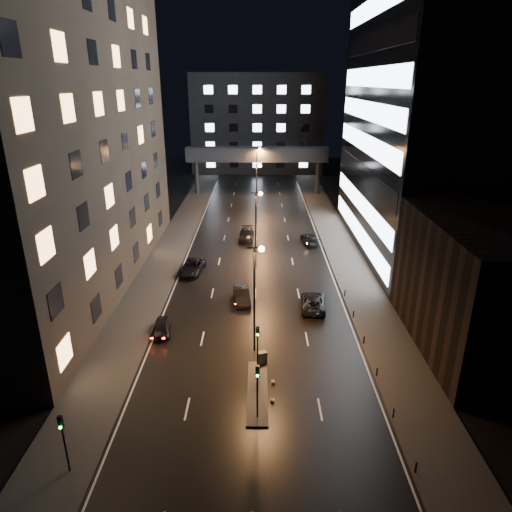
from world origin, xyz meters
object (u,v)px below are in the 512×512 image
object	(u,v)px
car_away_b	(242,295)
utility_cabinet	(262,358)
car_toward_b	(310,239)
car_toward_a	(313,302)
car_away_c	(192,267)
car_away_d	(246,235)
car_away_a	(162,327)

from	to	relation	value
car_away_b	utility_cabinet	xyz separation A→B (m)	(2.20, -12.26, -0.04)
car_away_b	car_toward_b	size ratio (longest dim) A/B	0.95
car_toward_a	utility_cabinet	world-z (taller)	car_toward_a
car_away_c	car_away_d	xyz separation A→B (m)	(6.65, 13.05, 0.02)
car_away_c	utility_cabinet	xyz separation A→B (m)	(8.85, -20.34, -0.04)
car_away_b	utility_cabinet	size ratio (longest dim) A/B	4.03
car_away_b	car_away_c	size ratio (longest dim) A/B	0.85
car_away_b	car_toward_a	distance (m)	7.94
car_toward_a	car_toward_b	distance (m)	21.27
car_away_b	utility_cabinet	world-z (taller)	car_away_b
car_away_c	utility_cabinet	size ratio (longest dim) A/B	4.74
car_away_c	car_toward_b	bearing A→B (deg)	43.07
car_toward_b	utility_cabinet	world-z (taller)	car_toward_b
car_away_a	car_away_c	bearing A→B (deg)	79.61
car_away_a	car_away_b	bearing A→B (deg)	35.83
car_away_a	utility_cabinet	distance (m)	11.04
car_toward_a	utility_cabinet	bearing A→B (deg)	67.01
car_away_b	car_away_c	bearing A→B (deg)	121.89
car_away_c	car_away_d	size ratio (longest dim) A/B	1.02
car_away_b	car_away_d	size ratio (longest dim) A/B	0.87
car_away_b	car_away_d	distance (m)	21.14
car_toward_b	utility_cabinet	size ratio (longest dim) A/B	4.24
car_away_a	utility_cabinet	xyz separation A→B (m)	(9.70, -5.26, 0.08)
car_away_a	car_toward_a	bearing A→B (deg)	12.12
car_away_d	car_toward_b	bearing A→B (deg)	-7.85
car_away_c	car_toward_a	bearing A→B (deg)	-26.12
car_away_c	car_toward_a	xyz separation A→B (m)	(14.42, -9.74, -0.02)
car_away_c	car_toward_a	size ratio (longest dim) A/B	1.02
utility_cabinet	car_away_b	bearing A→B (deg)	81.87
car_away_c	utility_cabinet	bearing A→B (deg)	-58.56
utility_cabinet	car_toward_a	bearing A→B (deg)	44.00
utility_cabinet	car_away_d	bearing A→B (deg)	75.46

